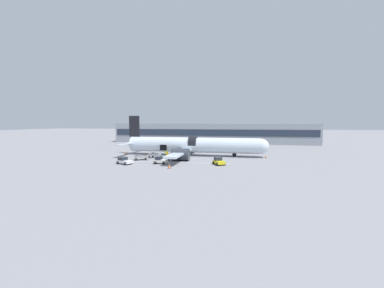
% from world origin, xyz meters
% --- Properties ---
extents(ground_plane, '(500.00, 500.00, 0.00)m').
position_xyz_m(ground_plane, '(0.00, 0.00, 0.00)').
color(ground_plane, gray).
extents(apron_marking_line, '(20.10, 1.53, 0.01)m').
position_xyz_m(apron_marking_line, '(-0.40, -4.60, 0.00)').
color(apron_marking_line, silver).
rests_on(apron_marking_line, ground_plane).
extents(terminal_strip, '(79.04, 10.31, 7.76)m').
position_xyz_m(terminal_strip, '(0.00, 44.21, 3.88)').
color(terminal_strip, gray).
rests_on(terminal_strip, ground_plane).
extents(airplane, '(35.93, 31.00, 9.79)m').
position_xyz_m(airplane, '(-0.31, 5.94, 2.52)').
color(airplane, silver).
rests_on(airplane, ground_plane).
extents(baggage_tug_lead, '(3.54, 2.77, 1.33)m').
position_xyz_m(baggage_tug_lead, '(-10.67, -8.43, 0.60)').
color(baggage_tug_lead, white).
rests_on(baggage_tug_lead, ground_plane).
extents(baggage_tug_mid, '(2.68, 3.08, 1.45)m').
position_xyz_m(baggage_tug_mid, '(7.44, -5.45, 0.63)').
color(baggage_tug_mid, yellow).
rests_on(baggage_tug_mid, ground_plane).
extents(baggage_tug_rear, '(2.56, 2.07, 1.41)m').
position_xyz_m(baggage_tug_rear, '(-3.95, -6.62, 0.61)').
color(baggage_tug_rear, silver).
rests_on(baggage_tug_rear, ground_plane).
extents(baggage_cart_loading, '(3.80, 2.25, 1.11)m').
position_xyz_m(baggage_cart_loading, '(-7.78, 0.74, 0.54)').
color(baggage_cart_loading, '#999BA0').
rests_on(baggage_cart_loading, ground_plane).
extents(baggage_cart_queued, '(3.80, 2.66, 1.01)m').
position_xyz_m(baggage_cart_queued, '(-9.50, -3.00, 0.53)').
color(baggage_cart_queued, '#999BA0').
rests_on(baggage_cart_queued, ground_plane).
extents(baggage_cart_empty, '(3.64, 2.47, 1.03)m').
position_xyz_m(baggage_cart_empty, '(-4.55, -2.80, 0.53)').
color(baggage_cart_empty, silver).
rests_on(baggage_cart_empty, ground_plane).
extents(ground_crew_loader_a, '(0.47, 0.58, 1.67)m').
position_xyz_m(ground_crew_loader_a, '(-3.67, 1.67, 0.88)').
color(ground_crew_loader_a, '#1E2338').
rests_on(ground_crew_loader_a, ground_plane).
extents(ground_crew_loader_b, '(0.47, 0.62, 1.77)m').
position_xyz_m(ground_crew_loader_b, '(-5.22, 1.18, 0.93)').
color(ground_crew_loader_b, black).
rests_on(ground_crew_loader_b, ground_plane).
extents(ground_crew_driver, '(0.54, 0.49, 1.60)m').
position_xyz_m(ground_crew_driver, '(-4.51, -0.18, 0.84)').
color(ground_crew_driver, '#1E2338').
rests_on(ground_crew_driver, ground_plane).
extents(safety_cone_nose, '(0.50, 0.50, 0.67)m').
position_xyz_m(safety_cone_nose, '(17.17, 5.28, 0.31)').
color(safety_cone_nose, black).
rests_on(safety_cone_nose, ground_plane).
extents(safety_cone_engine_left, '(0.59, 0.59, 0.76)m').
position_xyz_m(safety_cone_engine_left, '(-0.79, -10.73, 0.36)').
color(safety_cone_engine_left, black).
rests_on(safety_cone_engine_left, ground_plane).
extents(safety_cone_wingtip, '(0.60, 0.60, 0.59)m').
position_xyz_m(safety_cone_wingtip, '(0.28, -1.80, 0.27)').
color(safety_cone_wingtip, black).
rests_on(safety_cone_wingtip, ground_plane).
extents(safety_cone_tail, '(0.64, 0.64, 0.64)m').
position_xyz_m(safety_cone_tail, '(-17.30, 4.91, 0.30)').
color(safety_cone_tail, black).
rests_on(safety_cone_tail, ground_plane).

